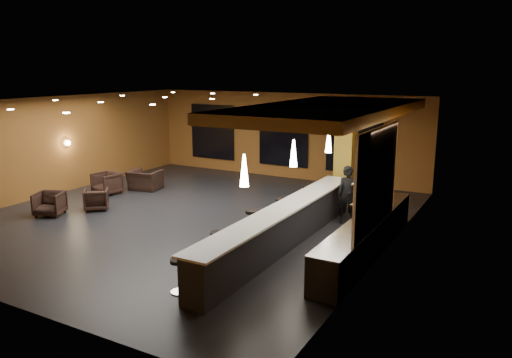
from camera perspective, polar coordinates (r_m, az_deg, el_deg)
The scene contains 33 objects.
floor at distance 15.58m, azimuth -7.37°, elevation -4.42°, with size 12.00×13.00×0.10m, color black.
ceiling at distance 14.93m, azimuth -7.76°, elevation 8.90°, with size 12.00×13.00×0.10m, color black.
wall_back at distance 20.72m, azimuth 3.28°, elevation 5.00°, with size 12.00×0.10×3.50m, color brown.
wall_left at distance 19.34m, azimuth -22.18°, elevation 3.54°, with size 0.10×13.00×3.50m, color brown.
wall_right at distance 12.59m, azimuth 15.20°, elevation -0.38°, with size 0.10×13.00×3.50m, color brown.
wood_soffit at distance 13.90m, azimuth 8.32°, elevation 7.83°, with size 3.60×8.00×0.28m, color #A77631.
window_left at distance 22.36m, azimuth -4.99°, elevation 5.40°, with size 2.20×0.06×2.40m, color black.
window_center at distance 20.62m, azimuth 3.14°, elevation 4.83°, with size 2.20×0.06×2.40m, color black.
window_right at distance 19.52m, azimuth 11.11°, elevation 4.17°, with size 2.20×0.06×2.40m, color black.
tile_backsplash at distance 11.61m, azimuth 13.64°, elevation -0.11°, with size 0.06×3.20×2.40m, color white.
bar_counter at distance 12.79m, azimuth 3.23°, elevation -5.57°, with size 0.60×8.00×1.00m, color black.
bar_top at distance 12.63m, azimuth 3.26°, elevation -3.31°, with size 0.78×8.10×0.05m, color silver.
prep_counter at distance 12.58m, azimuth 12.52°, elevation -6.51°, with size 0.70×6.00×0.86m, color black.
prep_top at distance 12.44m, azimuth 12.62°, elevation -4.52°, with size 0.72×6.00×0.03m, color silver.
wall_shelf_lower at distance 11.56m, azimuth 12.60°, elevation -2.16°, with size 0.30×1.50×0.03m, color silver.
wall_shelf_upper at distance 11.45m, azimuth 12.71°, elevation 0.02°, with size 0.30×1.50×0.03m, color silver.
column at distance 16.65m, azimuth 10.20°, elevation 2.95°, with size 0.60×0.60×3.50m, color olive.
wall_sconce at distance 19.51m, azimuth -20.74°, elevation 3.88°, with size 0.22×0.22×0.22m, color #FFE5B2.
pendant_0 at distance 10.60m, azimuth -1.36°, elevation 0.99°, with size 0.20×0.20×0.70m, color white.
pendant_1 at distance 12.78m, azimuth 4.31°, elevation 2.96°, with size 0.20×0.20×0.70m, color white.
pendant_2 at distance 15.06m, azimuth 8.31°, elevation 4.33°, with size 0.20×0.20×0.70m, color white.
staff_a at distance 14.77m, azimuth 10.47°, elevation -1.82°, with size 0.63×0.41×1.72m, color black.
staff_b at distance 15.08m, azimuth 13.00°, elevation -1.92°, with size 0.76×0.59×1.57m, color black.
staff_c at distance 14.80m, azimuth 12.38°, elevation -1.57°, with size 0.91×0.60×1.87m, color black.
armchair_a at distance 16.71m, azimuth -22.52°, elevation -2.62°, with size 0.80×0.82×0.74m, color black.
armchair_b at distance 16.87m, azimuth -17.79°, elevation -2.23°, with size 0.73×0.75×0.68m, color black.
armchair_c at distance 18.83m, azimuth -16.65°, elevation -0.48°, with size 0.84×0.87×0.79m, color black.
armchair_d at distance 19.17m, azimuth -12.57°, elevation -0.11°, with size 1.13×0.99×0.73m, color black.
bar_stool_0 at distance 10.37m, azimuth -8.81°, elevation -10.40°, with size 0.36×0.36×0.72m.
bar_stool_1 at distance 11.82m, azimuth -4.36°, elevation -7.28°, with size 0.37×0.37×0.74m.
bar_stool_2 at distance 13.23m, azimuth -0.37°, elevation -4.81°, with size 0.41×0.41×0.82m.
bar_stool_3 at distance 14.69m, azimuth 2.97°, elevation -3.23°, with size 0.38×0.38×0.75m.
bar_stool_4 at distance 16.18m, azimuth 6.01°, elevation -1.73°, with size 0.39×0.39×0.77m.
Camera 1 is at (8.90, -11.96, 4.48)m, focal length 35.00 mm.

